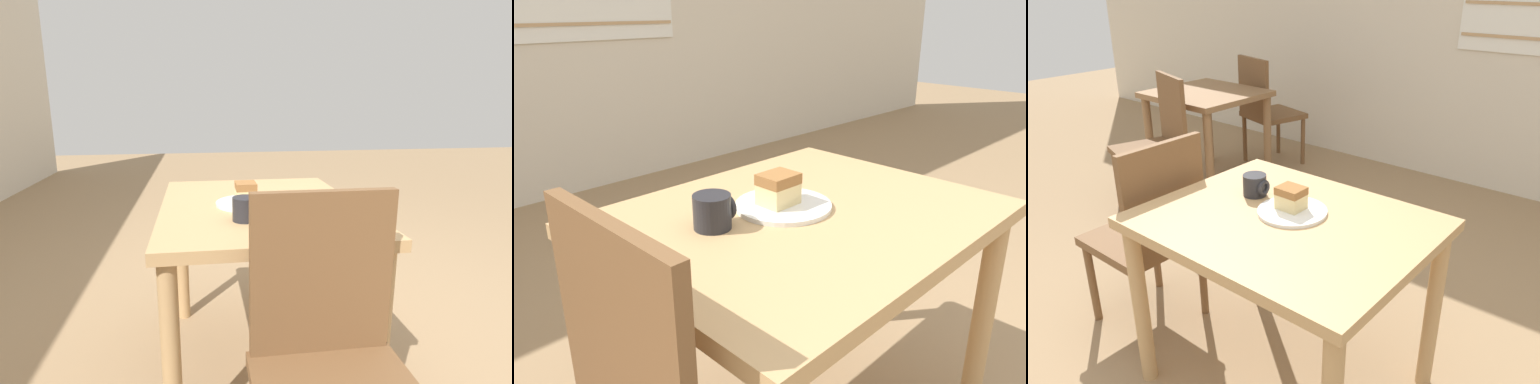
% 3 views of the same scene
% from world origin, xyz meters
% --- Properties ---
extents(dining_table_near, '(0.97, 0.77, 0.73)m').
position_xyz_m(dining_table_near, '(-0.12, 0.52, 0.62)').
color(dining_table_near, tan).
rests_on(dining_table_near, ground_plane).
extents(dining_table_far, '(0.76, 0.71, 0.71)m').
position_xyz_m(dining_table_far, '(-1.92, 1.79, 0.58)').
color(dining_table_far, olive).
rests_on(dining_table_far, ground_plane).
extents(chair_near_window, '(0.42, 0.42, 0.91)m').
position_xyz_m(chair_near_window, '(-0.80, 0.43, 0.49)').
color(chair_near_window, brown).
rests_on(chair_near_window, ground_plane).
extents(chair_far_corner, '(0.52, 0.52, 0.91)m').
position_xyz_m(chair_far_corner, '(-1.81, 1.24, 0.49)').
color(chair_far_corner, brown).
rests_on(chair_far_corner, ground_plane).
extents(chair_far_opposite, '(0.51, 0.51, 0.91)m').
position_xyz_m(chair_far_opposite, '(-1.82, 2.34, 0.49)').
color(chair_far_opposite, brown).
rests_on(chair_far_opposite, ground_plane).
extents(plate, '(0.25, 0.25, 0.01)m').
position_xyz_m(plate, '(-0.13, 0.57, 0.73)').
color(plate, white).
rests_on(plate, dining_table_near).
extents(cake_slice, '(0.09, 0.08, 0.08)m').
position_xyz_m(cake_slice, '(-0.14, 0.57, 0.78)').
color(cake_slice, '#E5CC89').
rests_on(cake_slice, plate).
extents(coffee_mug, '(0.10, 0.09, 0.08)m').
position_xyz_m(coffee_mug, '(-0.34, 0.60, 0.77)').
color(coffee_mug, '#232328').
rests_on(coffee_mug, dining_table_near).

